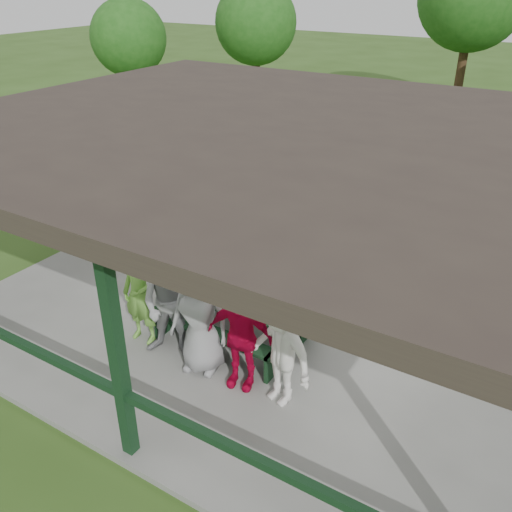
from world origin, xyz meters
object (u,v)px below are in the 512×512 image
Objects in this scene: picnic_table_far at (305,264)px; spectator_grey at (403,247)px; picnic_table_near at (233,313)px; contestant_green at (140,294)px; pickup_truck at (437,155)px; contestant_grey_mid at (200,316)px; contestant_white_fedora at (280,351)px; spectator_lblue at (308,233)px; contestant_grey_left at (170,304)px; spectator_blue at (257,202)px; contestant_red at (240,336)px; farm_trailer at (368,135)px.

spectator_grey reaches higher than picnic_table_far.
picnic_table_near is at bearing 82.87° from spectator_grey.
contestant_green is 0.33× the size of pickup_truck.
contestant_green is at bearing -167.38° from pickup_truck.
contestant_green is at bearing 164.41° from contestant_grey_mid.
spectator_lblue is at bearing 125.76° from contestant_white_fedora.
spectator_lblue is at bearing 79.11° from contestant_grey_mid.
contestant_grey_left is 4.38m from spectator_blue.
contestant_grey_mid reaches higher than contestant_green.
contestant_grey_left is 1.12× the size of spectator_blue.
contestant_green reaches higher than picnic_table_far.
contestant_grey_left reaches higher than contestant_white_fedora.
contestant_grey_mid reaches higher than contestant_red.
contestant_white_fedora is at bearing -33.16° from picnic_table_near.
farm_trailer is at bearing -40.06° from spectator_grey.
spectator_lblue reaches higher than farm_trailer.
contestant_red is at bearing -167.57° from contestant_white_fedora.
picnic_table_near is 0.55× the size of farm_trailer.
contestant_green is at bearing -146.40° from picnic_table_near.
spectator_blue is at bearing 108.04° from contestant_red.
spectator_lblue reaches higher than pickup_truck.
contestant_red is 0.38× the size of farm_trailer.
contestant_white_fedora is at bearing -70.68° from farm_trailer.
spectator_blue is at bearing -177.77° from pickup_truck.
contestant_grey_mid is at bearing -94.67° from picnic_table_far.
spectator_lblue is at bearing 68.60° from contestant_green.
spectator_grey is (2.31, 3.68, -0.04)m from contestant_grey_left.
picnic_table_near is at bearing 161.29° from contestant_white_fedora.
contestant_red reaches higher than picnic_table_far.
picnic_table_far is (0.25, 2.00, 0.01)m from picnic_table_near.
contestant_red reaches higher than pickup_truck.
spectator_blue is at bearing 15.40° from spectator_grey.
contestant_grey_left reaches higher than picnic_table_far.
contestant_white_fedora is 1.07× the size of spectator_blue.
spectator_blue is (-1.67, 4.26, -0.09)m from contestant_grey_mid.
picnic_table_far is at bearing 125.10° from contestant_white_fedora.
contestant_green is 3.68m from spectator_lblue.
contestant_red is 3.66m from spectator_lblue.
picnic_table_far is 1.58× the size of spectator_grey.
contestant_white_fedora is 0.34× the size of pickup_truck.
contestant_grey_left is 1.01× the size of contestant_grey_mid.
farm_trailer is (-1.77, 10.31, 0.18)m from picnic_table_near.
picnic_table_near is 10.46m from farm_trailer.
contestant_grey_mid is at bearing -7.09° from contestant_green.
picnic_table_far is 0.83m from spectator_lblue.
spectator_blue is (-2.99, 4.28, -0.03)m from contestant_white_fedora.
farm_trailer is (-2.02, 8.31, 0.17)m from picnic_table_far.
spectator_lblue reaches higher than picnic_table_near.
spectator_lblue reaches higher than picnic_table_far.
contestant_grey_mid reaches higher than picnic_table_near.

